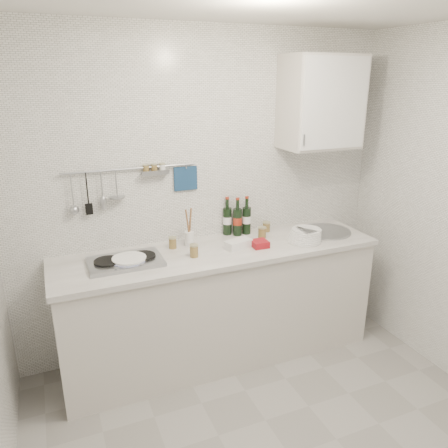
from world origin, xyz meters
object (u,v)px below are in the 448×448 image
plate_stack_sink (305,235)px  utensil_crock (189,237)px  wall_cabinet (321,102)px  plate_stack_hob (128,261)px  wine_bottles (237,216)px

plate_stack_sink → utensil_crock: size_ratio=0.94×
wall_cabinet → plate_stack_hob: (-1.59, -0.15, -1.00)m
wall_cabinet → utensil_crock: (-1.08, 0.03, -0.96)m
wall_cabinet → plate_stack_hob: 1.88m
wall_cabinet → plate_stack_sink: (-0.22, -0.22, -0.99)m
plate_stack_hob → utensil_crock: 0.54m
wine_bottles → utensil_crock: bearing=-168.6°
wall_cabinet → plate_stack_sink: size_ratio=2.48×
utensil_crock → wine_bottles: bearing=11.4°
plate_stack_sink → wine_bottles: (-0.43, 0.34, 0.11)m
plate_stack_hob → plate_stack_sink: bearing=-2.9°
wine_bottles → utensil_crock: 0.45m
wine_bottles → utensil_crock: wine_bottles is taller
wine_bottles → plate_stack_sink: bearing=-38.1°
wall_cabinet → wine_bottles: 1.10m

